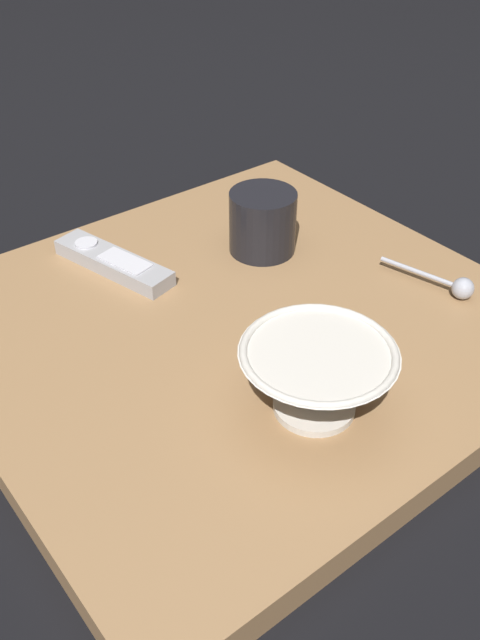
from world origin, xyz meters
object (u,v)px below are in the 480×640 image
object	(u,v)px
cereal_bowl	(317,376)
coffee_mug	(263,222)
teaspoon	(456,286)
tv_remote_near	(113,262)

from	to	relation	value
cereal_bowl	coffee_mug	xyz separation A→B (m)	(0.15, 0.27, -0.00)
teaspoon	tv_remote_near	distance (m)	0.43
cereal_bowl	coffee_mug	world-z (taller)	coffee_mug
coffee_mug	tv_remote_near	size ratio (longest dim) A/B	0.49
teaspoon	cereal_bowl	bearing A→B (deg)	-171.94
coffee_mug	cereal_bowl	bearing A→B (deg)	-119.76
cereal_bowl	teaspoon	bearing A→B (deg)	8.06
cereal_bowl	tv_remote_near	distance (m)	0.35
cereal_bowl	teaspoon	size ratio (longest dim) A/B	1.27
cereal_bowl	teaspoon	distance (m)	0.27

